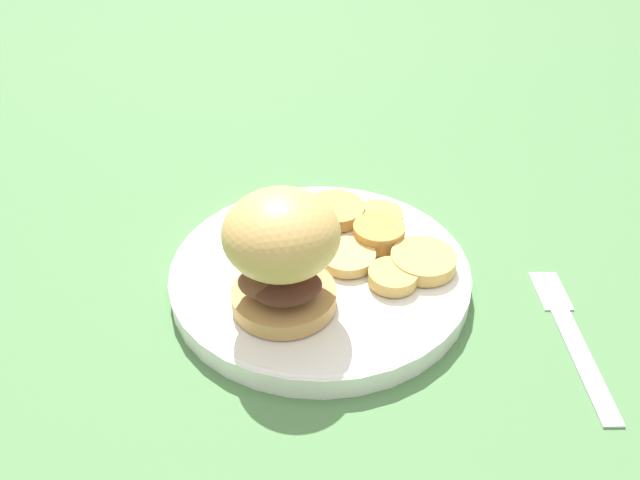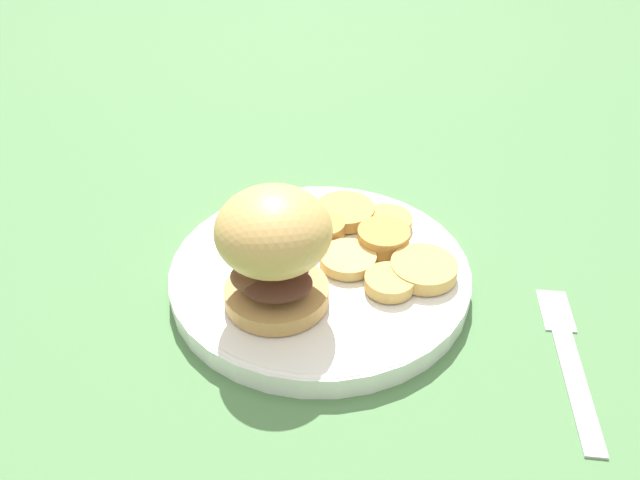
{
  "view_description": "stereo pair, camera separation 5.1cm",
  "coord_description": "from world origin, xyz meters",
  "views": [
    {
      "loc": [
        0.38,
        0.15,
        0.35
      ],
      "look_at": [
        0.0,
        0.0,
        0.05
      ],
      "focal_mm": 35.0,
      "sensor_mm": 36.0,
      "label": 1
    },
    {
      "loc": [
        0.36,
        0.19,
        0.35
      ],
      "look_at": [
        0.0,
        0.0,
        0.05
      ],
      "focal_mm": 35.0,
      "sensor_mm": 36.0,
      "label": 2
    }
  ],
  "objects": [
    {
      "name": "potato_round_7",
      "position": [
        -0.05,
        0.04,
        0.03
      ],
      "size": [
        0.05,
        0.05,
        0.02
      ],
      "primitive_type": "cylinder",
      "color": "#BC8942",
      "rests_on": "dinner_plate"
    },
    {
      "name": "potato_round_1",
      "position": [
        -0.07,
        -0.01,
        0.03
      ],
      "size": [
        0.05,
        0.05,
        0.01
      ],
      "primitive_type": "cylinder",
      "color": "tan",
      "rests_on": "dinner_plate"
    },
    {
      "name": "ground_plane",
      "position": [
        0.0,
        0.0,
        0.0
      ],
      "size": [
        4.0,
        4.0,
        0.0
      ],
      "primitive_type": "plane",
      "color": "#4C7A47"
    },
    {
      "name": "potato_round_3",
      "position": [
        -0.01,
        0.02,
        0.03
      ],
      "size": [
        0.05,
        0.05,
        0.01
      ],
      "primitive_type": "cylinder",
      "color": "#DBB766",
      "rests_on": "dinner_plate"
    },
    {
      "name": "potato_round_5",
      "position": [
        0.0,
        0.06,
        0.03
      ],
      "size": [
        0.04,
        0.04,
        0.01
      ],
      "primitive_type": "cylinder",
      "color": "tan",
      "rests_on": "dinner_plate"
    },
    {
      "name": "potato_round_2",
      "position": [
        -0.04,
        -0.02,
        0.03
      ],
      "size": [
        0.04,
        0.04,
        0.01
      ],
      "primitive_type": "cylinder",
      "color": "#BC8942",
      "rests_on": "dinner_plate"
    },
    {
      "name": "fork",
      "position": [
        -0.01,
        0.2,
        0.0
      ],
      "size": [
        0.16,
        0.08,
        0.0
      ],
      "color": "silver",
      "rests_on": "ground_plane"
    },
    {
      "name": "potato_round_0",
      "position": [
        -0.02,
        -0.06,
        0.03
      ],
      "size": [
        0.05,
        0.05,
        0.01
      ],
      "primitive_type": "cylinder",
      "color": "tan",
      "rests_on": "dinner_plate"
    },
    {
      "name": "potato_round_4",
      "position": [
        -0.08,
        0.03,
        0.03
      ],
      "size": [
        0.04,
        0.04,
        0.01
      ],
      "primitive_type": "cylinder",
      "color": "tan",
      "rests_on": "dinner_plate"
    },
    {
      "name": "dinner_plate",
      "position": [
        0.0,
        0.0,
        0.01
      ],
      "size": [
        0.25,
        0.25,
        0.02
      ],
      "color": "white",
      "rests_on": "ground_plane"
    },
    {
      "name": "sandwich",
      "position": [
        0.05,
        -0.01,
        0.07
      ],
      "size": [
        0.1,
        0.09,
        0.1
      ],
      "color": "tan",
      "rests_on": "dinner_plate"
    },
    {
      "name": "potato_round_6",
      "position": [
        -0.03,
        0.08,
        0.03
      ],
      "size": [
        0.05,
        0.05,
        0.01
      ],
      "primitive_type": "cylinder",
      "color": "tan",
      "rests_on": "dinner_plate"
    }
  ]
}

